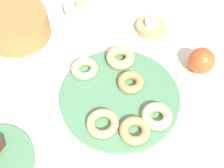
% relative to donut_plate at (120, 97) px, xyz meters
% --- Properties ---
extents(ground_plane, '(2.40, 2.40, 0.00)m').
position_rel_donut_plate_xyz_m(ground_plane, '(0.00, 0.00, -0.01)').
color(ground_plane, beige).
extents(donut_plate, '(0.36, 0.36, 0.02)m').
position_rel_donut_plate_xyz_m(donut_plate, '(0.00, 0.00, 0.00)').
color(donut_plate, '#4C7F56').
rests_on(donut_plate, ground_plane).
extents(donut_0, '(0.09, 0.09, 0.02)m').
position_rel_donut_plate_xyz_m(donut_0, '(0.05, -0.00, 0.02)').
color(donut_0, '#C6844C').
rests_on(donut_0, donut_plate).
extents(donut_1, '(0.12, 0.12, 0.02)m').
position_rel_donut_plate_xyz_m(donut_1, '(-0.11, -0.03, 0.02)').
color(donut_1, tan).
rests_on(donut_1, donut_plate).
extents(donut_2, '(0.09, 0.09, 0.02)m').
position_rel_donut_plate_xyz_m(donut_2, '(-0.00, 0.14, 0.02)').
color(donut_2, '#EABC84').
rests_on(donut_2, donut_plate).
extents(donut_3, '(0.10, 0.10, 0.02)m').
position_rel_donut_plate_xyz_m(donut_3, '(-0.07, -0.11, 0.02)').
color(donut_3, tan).
rests_on(donut_3, donut_plate).
extents(donut_4, '(0.13, 0.13, 0.03)m').
position_rel_donut_plate_xyz_m(donut_4, '(0.10, 0.08, 0.02)').
color(donut_4, tan).
rests_on(donut_4, donut_plate).
extents(donut_5, '(0.12, 0.12, 0.03)m').
position_rel_donut_plate_xyz_m(donut_5, '(0.01, -0.13, 0.02)').
color(donut_5, '#EABC84').
rests_on(donut_5, donut_plate).
extents(candle_holder, '(0.10, 0.10, 0.03)m').
position_rel_donut_plate_xyz_m(candle_holder, '(0.29, 0.10, 0.00)').
color(candle_holder, tan).
rests_on(candle_holder, ground_plane).
extents(tealight, '(0.05, 0.05, 0.01)m').
position_rel_donut_plate_xyz_m(tealight, '(0.29, 0.10, 0.03)').
color(tealight, silver).
rests_on(tealight, candle_holder).
extents(basket, '(0.27, 0.27, 0.09)m').
position_rel_donut_plate_xyz_m(basket, '(-0.02, 0.44, 0.04)').
color(basket, olive).
rests_on(basket, ground_plane).
extents(fruit_bowl, '(0.19, 0.19, 0.04)m').
position_rel_donut_plate_xyz_m(fruit_bowl, '(0.23, 0.33, 0.01)').
color(fruit_bowl, silver).
rests_on(fruit_bowl, ground_plane).
extents(melon_chunk_left, '(0.05, 0.05, 0.04)m').
position_rel_donut_plate_xyz_m(melon_chunk_left, '(0.20, 0.33, 0.05)').
color(melon_chunk_left, '#DBD67A').
rests_on(melon_chunk_left, fruit_bowl).
extents(apple, '(0.08, 0.08, 0.08)m').
position_rel_donut_plate_xyz_m(apple, '(0.25, -0.12, 0.03)').
color(apple, '#CC4C23').
rests_on(apple, ground_plane).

